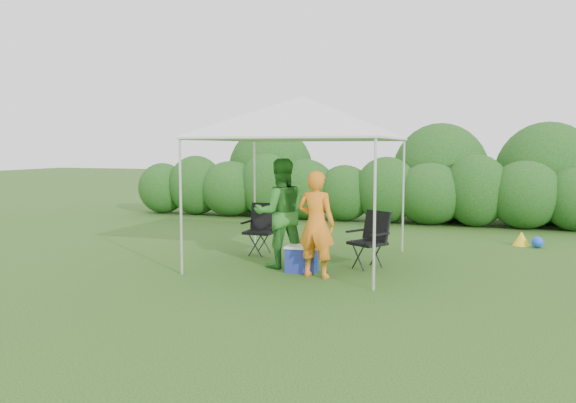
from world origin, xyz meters
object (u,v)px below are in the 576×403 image
(canopy, at_px, (303,118))
(man, at_px, (316,224))
(chair_right, at_px, (371,236))
(woman, at_px, (280,213))
(cooler, at_px, (302,259))
(chair_left, at_px, (261,225))

(canopy, bearing_deg, man, -62.22)
(man, bearing_deg, chair_right, -117.29)
(woman, distance_m, cooler, 0.85)
(man, distance_m, woman, 0.91)
(chair_right, bearing_deg, chair_left, -161.70)
(chair_left, distance_m, cooler, 1.71)
(canopy, relative_size, chair_right, 3.34)
(woman, bearing_deg, canopy, -145.36)
(chair_right, relative_size, cooler, 1.81)
(cooler, bearing_deg, man, -43.53)
(chair_right, bearing_deg, canopy, -149.96)
(canopy, distance_m, man, 1.99)
(chair_right, relative_size, man, 0.57)
(woman, bearing_deg, man, 116.26)
(man, bearing_deg, woman, -25.73)
(canopy, relative_size, chair_left, 3.32)
(canopy, bearing_deg, chair_left, 153.07)
(chair_left, relative_size, woman, 0.52)
(canopy, height_order, man, canopy)
(canopy, relative_size, woman, 1.73)
(man, xyz_separation_m, cooler, (-0.31, 0.27, -0.61))
(canopy, distance_m, chair_right, 2.27)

